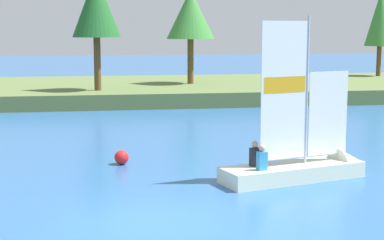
% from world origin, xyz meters
% --- Properties ---
extents(ground_plane, '(200.00, 200.00, 0.00)m').
position_xyz_m(ground_plane, '(0.00, 0.00, 0.00)').
color(ground_plane, '#2D609E').
extents(shore_bank, '(80.00, 14.91, 0.91)m').
position_xyz_m(shore_bank, '(0.00, 28.31, 0.45)').
color(shore_bank, '#5B703D').
rests_on(shore_bank, ground).
extents(shoreline_tree_left, '(2.93, 2.93, 7.06)m').
position_xyz_m(shoreline_tree_left, '(-1.06, 23.70, 5.99)').
color(shoreline_tree_left, brown).
rests_on(shoreline_tree_left, shore_bank).
extents(shoreline_tree_midleft, '(3.29, 3.29, 6.42)m').
position_xyz_m(shoreline_tree_midleft, '(5.31, 27.50, 5.61)').
color(shoreline_tree_midleft, brown).
rests_on(shoreline_tree_midleft, shore_bank).
extents(shoreline_tree_centre, '(2.42, 2.42, 6.95)m').
position_xyz_m(shoreline_tree_centre, '(21.41, 32.09, 5.55)').
color(shoreline_tree_centre, brown).
rests_on(shoreline_tree_centre, shore_bank).
extents(sailboat, '(5.29, 2.60, 5.35)m').
position_xyz_m(sailboat, '(5.38, 3.73, 0.42)').
color(sailboat, silver).
rests_on(sailboat, ground).
extents(channel_buoy, '(0.49, 0.49, 0.49)m').
position_xyz_m(channel_buoy, '(-0.42, 6.55, 0.25)').
color(channel_buoy, red).
rests_on(channel_buoy, ground).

